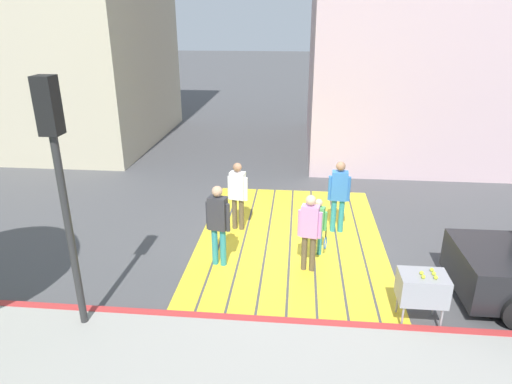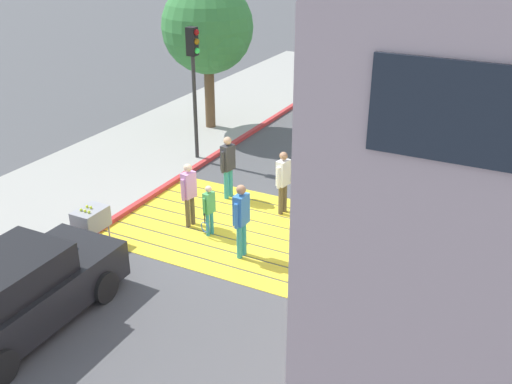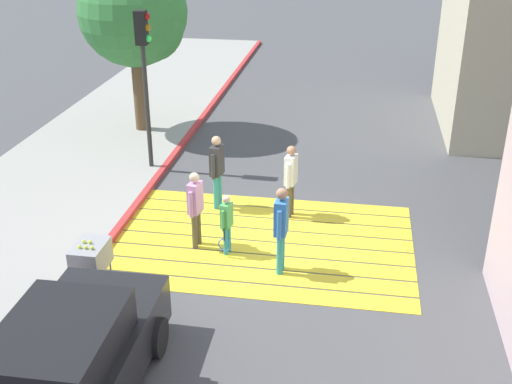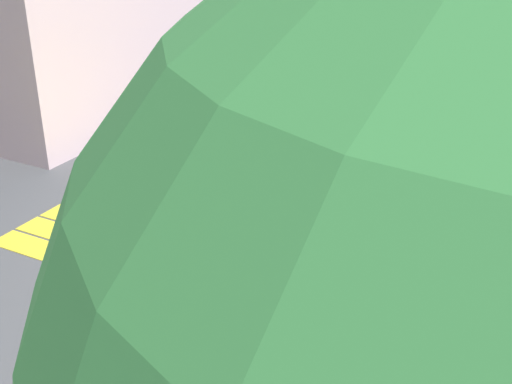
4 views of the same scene
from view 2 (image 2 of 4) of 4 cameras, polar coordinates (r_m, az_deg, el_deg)
ground_plane at (r=14.89m, az=-1.09°, el=-3.74°), size 120.00×120.00×0.00m
crosswalk_stripes at (r=14.89m, az=-1.09°, el=-3.72°), size 6.40×4.35×0.01m
sidewalk_west at (r=17.94m, az=-17.05°, el=0.54°), size 4.80×40.00×0.12m
curb_painted at (r=16.49m, az=-11.09°, el=-0.98°), size 0.16×40.00×0.13m
car_parked_near_curb at (r=12.12m, az=-22.06°, el=-9.11°), size 2.02×4.32×1.57m
traffic_light_corner at (r=18.32m, az=-6.04°, el=11.88°), size 0.39×0.28×4.24m
street_tree at (r=21.13m, az=-4.54°, el=15.33°), size 3.20×3.20×5.32m
tennis_ball_cart at (r=14.47m, az=-15.70°, el=-2.54°), size 0.56×0.80×1.02m
pedestrian_adult_lead at (r=13.30m, az=-1.43°, el=-2.31°), size 0.25×0.53×1.82m
pedestrian_adult_trailing at (r=15.33m, az=2.64°, el=1.35°), size 0.29×0.50×1.74m
pedestrian_adult_side at (r=14.78m, az=-6.51°, el=0.16°), size 0.28×0.49×1.70m
pedestrian_teen_behind at (r=16.20m, az=-2.73°, el=2.84°), size 0.30×0.52×1.81m
pedestrian_child_with_racket at (r=14.37m, az=-4.58°, el=-1.53°), size 0.28×0.43×1.34m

